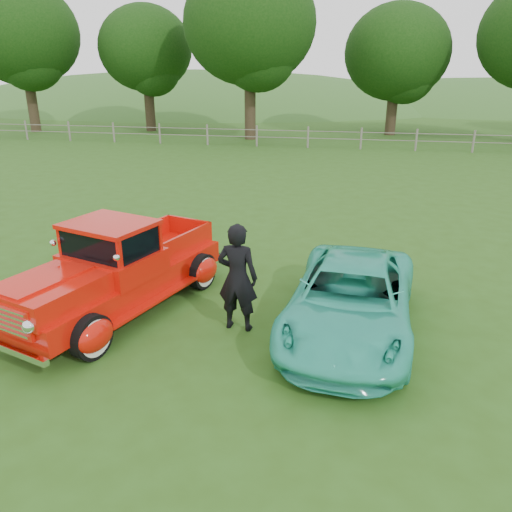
% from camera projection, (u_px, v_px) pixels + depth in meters
% --- Properties ---
extents(ground, '(140.00, 140.00, 0.00)m').
position_uv_depth(ground, '(189.00, 338.00, 8.67)').
color(ground, '#2B5015').
rests_on(ground, ground).
extents(distant_hills, '(116.00, 60.00, 18.00)m').
position_uv_depth(distant_hills, '(302.00, 139.00, 65.57)').
color(distant_hills, '#2D6224').
rests_on(distant_hills, ground).
extents(fence_line, '(48.00, 0.12, 1.20)m').
position_uv_depth(fence_line, '(308.00, 137.00, 28.64)').
color(fence_line, slate).
rests_on(fence_line, ground).
extents(tree_far_west, '(7.60, 7.60, 9.93)m').
position_uv_depth(tree_far_west, '(22.00, 34.00, 33.75)').
color(tree_far_west, '#2E2417').
rests_on(tree_far_west, ground).
extents(tree_mid_west, '(6.40, 6.40, 8.46)m').
position_uv_depth(tree_mid_west, '(145.00, 49.00, 34.51)').
color(tree_mid_west, '#2E2417').
rests_on(tree_mid_west, ground).
extents(tree_near_west, '(8.00, 8.00, 10.42)m').
position_uv_depth(tree_near_west, '(250.00, 24.00, 29.90)').
color(tree_near_west, '#2E2417').
rests_on(tree_near_west, ground).
extents(tree_near_east, '(6.80, 6.80, 8.33)m').
position_uv_depth(tree_near_east, '(397.00, 53.00, 32.53)').
color(tree_near_east, '#2E2417').
rests_on(tree_near_east, ground).
extents(red_pickup, '(3.29, 5.28, 1.78)m').
position_uv_depth(red_pickup, '(117.00, 271.00, 9.42)').
color(red_pickup, black).
rests_on(red_pickup, ground).
extents(teal_sedan, '(2.48, 4.67, 1.25)m').
position_uv_depth(teal_sedan, '(351.00, 300.00, 8.66)').
color(teal_sedan, '#2FBC9E').
rests_on(teal_sedan, ground).
extents(man, '(0.75, 0.52, 1.97)m').
position_uv_depth(man, '(238.00, 278.00, 8.66)').
color(man, black).
rests_on(man, ground).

